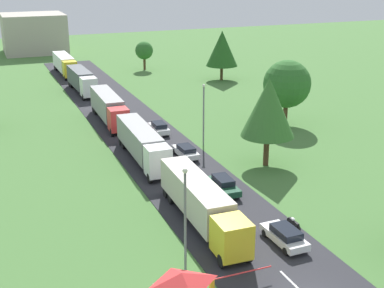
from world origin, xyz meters
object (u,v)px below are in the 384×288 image
object	(u,v)px
barrier_gate	(223,281)
car_lead	(285,235)
car_third	(186,151)
motorcycle_courier	(294,223)
truck_third	(109,107)
tree_maple	(287,84)
truck_fifth	(65,64)
lamppost_lead	(185,216)
truck_lead	(201,202)
lamppost_second	(204,111)
tree_oak	(222,48)
distant_building	(34,33)
car_fourth	(159,128)
tree_birch	(144,51)
car_second	(224,185)
truck_second	(142,142)
tree_pine	(268,107)
truck_fourth	(82,80)

from	to	relation	value
barrier_gate	car_lead	bearing A→B (deg)	27.75
car_third	motorcycle_courier	size ratio (longest dim) A/B	2.24
truck_third	tree_maple	size ratio (longest dim) A/B	1.58
truck_fifth	lamppost_lead	world-z (taller)	lamppost_lead
truck_fifth	motorcycle_courier	size ratio (longest dim) A/B	6.81
truck_lead	lamppost_second	bearing A→B (deg)	66.21
truck_third	barrier_gate	size ratio (longest dim) A/B	2.99
car_third	tree_oak	size ratio (longest dim) A/B	0.48
truck_fifth	tree_oak	size ratio (longest dim) A/B	1.45
distant_building	truck_third	bearing A→B (deg)	-87.89
car_fourth	tree_maple	distance (m)	18.17
lamppost_second	tree_birch	world-z (taller)	lamppost_second
truck_fifth	car_third	bearing A→B (deg)	-84.80
car_third	tree_oak	distance (m)	42.65
truck_third	lamppost_second	world-z (taller)	lamppost_second
motorcycle_courier	lamppost_lead	world-z (taller)	lamppost_lead
car_lead	motorcycle_courier	world-z (taller)	car_lead
car_second	car_third	size ratio (longest dim) A/B	1.06
motorcycle_courier	lamppost_second	size ratio (longest dim) A/B	0.26
truck_fifth	car_third	distance (m)	53.00
truck_third	motorcycle_courier	xyz separation A→B (m)	(6.75, -36.31, -1.67)
car_second	tree_maple	distance (m)	25.34
truck_second	tree_pine	bearing A→B (deg)	-27.51
truck_third	tree_birch	xyz separation A→B (m)	(15.72, 34.27, 1.69)
truck_fourth	barrier_gate	bearing A→B (deg)	-92.25
barrier_gate	tree_oak	world-z (taller)	tree_oak
truck_fifth	car_second	bearing A→B (deg)	-85.75
barrier_gate	tree_oak	xyz separation A→B (m)	(28.54, 61.36, 5.18)
car_fourth	tree_maple	xyz separation A→B (m)	(17.42, -2.16, 4.70)
truck_third	tree_maple	bearing A→B (deg)	-23.95
truck_third	car_third	xyz separation A→B (m)	(4.64, -17.15, -1.42)
lamppost_second	car_second	bearing A→B (deg)	-105.22
truck_fourth	car_lead	distance (m)	57.42
truck_second	distant_building	size ratio (longest dim) A/B	0.97
car_second	distant_building	bearing A→B (deg)	94.27
truck_lead	truck_second	bearing A→B (deg)	90.28
barrier_gate	distant_building	size ratio (longest dim) A/B	0.32
truck_fifth	car_third	size ratio (longest dim) A/B	3.04
car_fourth	lamppost_lead	world-z (taller)	lamppost_lead
lamppost_second	tree_pine	size ratio (longest dim) A/B	0.78
car_third	motorcycle_courier	world-z (taller)	car_third
car_lead	motorcycle_courier	distance (m)	2.87
truck_third	tree_birch	bearing A→B (deg)	65.36
car_fourth	truck_fifth	bearing A→B (deg)	96.35
barrier_gate	lamppost_lead	bearing A→B (deg)	117.79
truck_lead	car_third	distance (m)	16.30
truck_third	car_second	distance (m)	27.87
lamppost_lead	tree_birch	xyz separation A→B (m)	(19.68, 73.35, -0.58)
truck_lead	tree_birch	world-z (taller)	tree_birch
truck_third	distant_building	distance (m)	65.35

